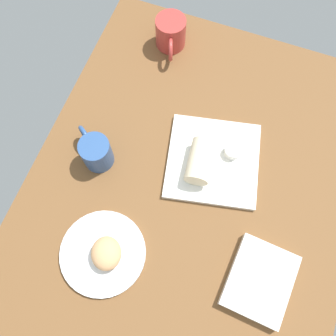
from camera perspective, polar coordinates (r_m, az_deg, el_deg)
The scene contains 9 objects.
dining_table at distance 106.12cm, azimuth 4.00°, elevation -2.20°, with size 110.00×90.00×4.00cm, color brown.
round_plate at distance 100.25cm, azimuth -10.04°, elevation -12.86°, with size 22.49×22.49×1.40cm, color white.
scone_pastry at distance 96.82cm, azimuth -9.53°, elevation -12.90°, with size 8.73×7.71×5.02cm, color tan.
square_plate at distance 105.86cm, azimuth 6.95°, elevation 1.13°, with size 25.66×25.66×1.60cm, color white.
sauce_cup at distance 105.38cm, azimuth 9.97°, elevation 2.57°, with size 4.61×4.61×2.62cm.
breakfast_wrap at distance 101.00cm, azimuth 4.82°, elevation 1.13°, with size 6.66×6.66×12.10cm, color beige.
book_stack at distance 100.06cm, azimuth 14.04°, elevation -16.54°, with size 20.11×16.65×3.14cm.
coffee_mug at distance 122.65cm, azimuth 0.42°, elevation 20.16°, with size 14.40×9.52×10.06cm.
second_mug at distance 103.54cm, azimuth -11.13°, elevation 2.51°, with size 10.16×12.25×9.76cm.
Camera 1 is at (-33.07, -4.32, 102.74)cm, focal length 39.38 mm.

